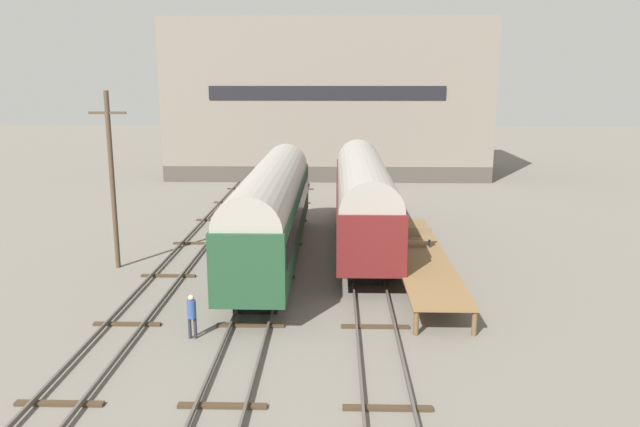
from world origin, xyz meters
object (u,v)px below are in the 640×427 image
utility_pole (112,178)px  bench (418,237)px  train_car_maroon (363,194)px  person_worker (192,312)px  train_car_green (272,206)px

utility_pole → bench: bearing=2.4°
train_car_maroon → utility_pole: 13.46m
train_car_maroon → bench: size_ratio=13.19×
person_worker → utility_pole: size_ratio=0.19×
train_car_green → person_worker: train_car_green is taller
train_car_green → train_car_maroon: size_ratio=1.01×
utility_pole → train_car_maroon: bearing=20.9°
train_car_maroon → utility_pole: bearing=-159.1°
train_car_maroon → bench: train_car_maroon is taller
person_worker → bench: bearing=44.7°
bench → utility_pole: 15.38m
utility_pole → person_worker: bearing=-56.3°
train_car_maroon → person_worker: size_ratio=11.00×
bench → train_car_green: bearing=176.6°
train_car_green → person_worker: 10.07m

